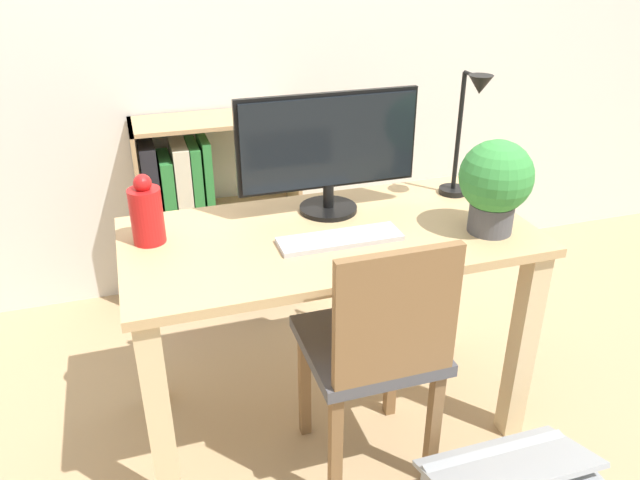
% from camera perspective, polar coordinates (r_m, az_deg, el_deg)
% --- Properties ---
extents(ground_plane, '(10.00, 10.00, 0.00)m').
position_cam_1_polar(ground_plane, '(2.40, 0.75, -15.60)').
color(ground_plane, tan).
extents(wall_back, '(8.00, 0.05, 2.60)m').
position_cam_1_polar(wall_back, '(2.88, -6.68, 20.34)').
color(wall_back, silver).
rests_on(wall_back, ground_plane).
extents(desk, '(1.29, 0.64, 0.75)m').
position_cam_1_polar(desk, '(2.04, 0.86, -3.10)').
color(desk, tan).
rests_on(desk, ground_plane).
extents(monitor, '(0.61, 0.20, 0.40)m').
position_cam_1_polar(monitor, '(2.04, 0.77, 8.53)').
color(monitor, black).
rests_on(monitor, desk).
extents(keyboard, '(0.38, 0.11, 0.02)m').
position_cam_1_polar(keyboard, '(1.91, 1.84, 0.09)').
color(keyboard, '#B2B2B7').
rests_on(keyboard, desk).
extents(vase, '(0.10, 0.10, 0.22)m').
position_cam_1_polar(vase, '(1.94, -15.58, 2.38)').
color(vase, red).
rests_on(vase, desk).
extents(desk_lamp, '(0.10, 0.19, 0.44)m').
position_cam_1_polar(desk_lamp, '(2.18, 13.40, 10.25)').
color(desk_lamp, black).
rests_on(desk_lamp, desk).
extents(potted_plant, '(0.23, 0.23, 0.30)m').
position_cam_1_polar(potted_plant, '(1.99, 15.75, 5.10)').
color(potted_plant, '#4C4C51').
rests_on(potted_plant, desk).
extents(chair, '(0.40, 0.40, 0.88)m').
position_cam_1_polar(chair, '(1.90, 5.19, -9.77)').
color(chair, '#4C4C51').
rests_on(chair, ground_plane).
extents(bookshelf, '(0.71, 0.28, 0.88)m').
position_cam_1_polar(bookshelf, '(2.91, -11.24, 1.71)').
color(bookshelf, tan).
rests_on(bookshelf, ground_plane).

